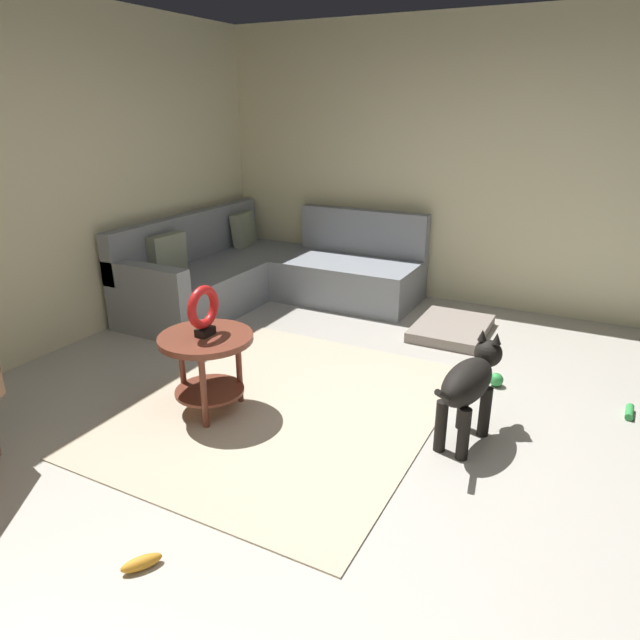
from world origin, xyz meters
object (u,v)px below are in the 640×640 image
at_px(dog, 470,383).
at_px(sectional_couch, 265,274).
at_px(side_table, 207,353).
at_px(dog_toy_rope, 629,412).
at_px(torus_sculpture, 204,310).
at_px(dog_bed_mat, 451,328).
at_px(dog_toy_ball, 496,380).
at_px(dog_toy_bone, 141,563).

bearing_deg(dog, sectional_couch, 155.83).
distance_m(side_table, dog_toy_rope, 2.77).
relative_size(sectional_couch, torus_sculpture, 6.90).
height_order(dog_bed_mat, dog, dog).
xyz_separation_m(side_table, torus_sculpture, (0.00, 0.00, 0.29)).
relative_size(sectional_couch, side_table, 3.75).
relative_size(side_table, dog_toy_rope, 3.58).
xyz_separation_m(side_table, dog, (0.43, -1.58, -0.04)).
xyz_separation_m(dog_toy_ball, dog_toy_rope, (-0.02, -0.86, -0.02)).
height_order(sectional_couch, dog, sectional_couch).
xyz_separation_m(dog, dog_toy_rope, (0.77, -0.89, -0.35)).
xyz_separation_m(side_table, dog_toy_bone, (-1.24, -0.58, -0.39)).
bearing_deg(dog_toy_bone, sectional_couch, 23.87).
xyz_separation_m(dog_toy_rope, dog_toy_bone, (-2.45, 1.88, 0.00)).
bearing_deg(dog_toy_bone, dog_bed_mat, -8.04).
relative_size(torus_sculpture, dog_toy_bone, 1.81).
distance_m(torus_sculpture, dog_bed_mat, 2.42).
bearing_deg(dog_toy_bone, dog_toy_rope, -37.61).
bearing_deg(dog_toy_ball, dog_bed_mat, 33.19).
xyz_separation_m(dog, dog_toy_bone, (-1.67, 1.00, -0.35)).
bearing_deg(dog, dog_toy_bone, -111.10).
height_order(sectional_couch, dog_bed_mat, sectional_couch).
bearing_deg(dog_bed_mat, dog_toy_ball, -146.81).
height_order(side_table, torus_sculpture, torus_sculpture).
xyz_separation_m(torus_sculpture, dog_toy_bone, (-1.24, -0.58, -0.68)).
distance_m(dog_toy_rope, dog_toy_bone, 3.09).
height_order(dog_toy_rope, dog_toy_bone, dog_toy_bone).
distance_m(side_table, dog_toy_ball, 2.05).
xyz_separation_m(dog_toy_ball, dog_toy_bone, (-2.47, 1.03, -0.02)).
bearing_deg(torus_sculpture, dog_toy_bone, -155.00).
bearing_deg(dog_toy_ball, sectional_couch, 71.07).
bearing_deg(dog_toy_rope, dog, 131.00).
xyz_separation_m(sectional_couch, side_table, (-2.09, -0.89, 0.13)).
bearing_deg(sectional_couch, side_table, -156.82).
bearing_deg(dog_toy_rope, torus_sculpture, 116.04).
xyz_separation_m(sectional_couch, dog, (-1.65, -2.47, 0.09)).
height_order(torus_sculpture, dog_toy_bone, torus_sculpture).
bearing_deg(side_table, dog_toy_rope, -63.96).
height_order(sectional_couch, dog_toy_bone, sectional_couch).
relative_size(side_table, dog_bed_mat, 0.75).
height_order(side_table, dog_toy_rope, side_table).
relative_size(dog, dog_toy_ball, 8.48).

